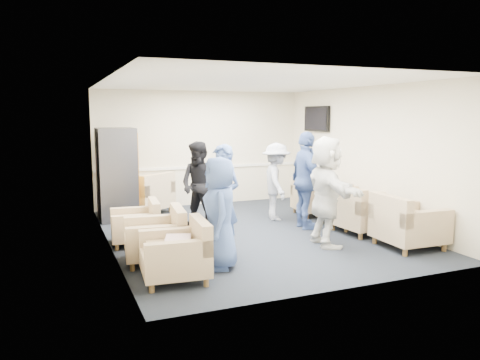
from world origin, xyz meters
name	(u,v)px	position (x,y,z in m)	size (l,w,h in m)	color
floor	(251,233)	(0.00, 0.00, 0.00)	(6.00, 6.00, 0.00)	black
ceiling	(251,83)	(0.00, 0.00, 2.70)	(6.00, 6.00, 0.00)	silver
back_wall	(201,148)	(0.00, 3.00, 1.35)	(5.00, 0.02, 2.70)	beige
front_wall	(350,181)	(0.00, -3.00, 1.35)	(5.00, 0.02, 2.70)	beige
left_wall	(108,165)	(-2.50, 0.00, 1.35)	(0.02, 6.00, 2.70)	beige
right_wall	(366,155)	(2.50, 0.00, 1.35)	(0.02, 6.00, 2.70)	beige
chair_rail	(201,167)	(0.00, 2.98, 0.90)	(4.98, 0.04, 0.06)	white
tv	(317,119)	(2.44, 1.80, 2.05)	(0.10, 1.00, 0.58)	black
armchair_left_near	(179,255)	(-1.85, -1.91, 0.33)	(0.91, 0.91, 0.67)	tan
armchair_left_mid	(159,239)	(-1.93, -1.03, 0.34)	(0.94, 0.94, 0.67)	tan
armchair_left_far	(138,226)	(-2.03, 0.05, 0.31)	(0.84, 0.84, 0.62)	tan
armchair_right_near	(406,225)	(1.94, -1.84, 0.37)	(0.96, 0.96, 0.74)	tan
armchair_right_midnear	(360,213)	(1.84, -0.75, 0.37)	(1.00, 1.00, 0.75)	tan
armchair_right_midfar	(347,206)	(1.95, -0.20, 0.38)	(1.01, 1.01, 0.76)	tan
armchair_right_far	(313,200)	(1.85, 0.90, 0.34)	(0.94, 0.94, 0.67)	tan
armchair_corner	(147,196)	(-1.43, 2.41, 0.38)	(1.32, 1.32, 0.76)	tan
vending_machine	(117,174)	(-2.09, 2.09, 0.94)	(0.76, 0.89, 1.88)	#4B4B53
backpack	(165,232)	(-1.65, -0.24, 0.23)	(0.27, 0.20, 0.44)	black
pillow	(178,242)	(-1.86, -1.90, 0.51)	(0.43, 0.32, 0.12)	beige
person_front_left	(220,213)	(-1.19, -1.64, 0.79)	(0.77, 0.50, 1.57)	#405A9A
person_mid_left	(223,199)	(-0.91, -0.99, 0.85)	(0.62, 0.41, 1.70)	#405A9A
person_back_left	(200,185)	(-0.75, 0.68, 0.83)	(0.80, 0.63, 1.65)	black
person_back_right	(276,182)	(0.90, 0.79, 0.79)	(1.02, 0.59, 1.58)	silver
person_mid_right	(306,180)	(1.09, -0.07, 0.92)	(1.08, 0.45, 1.84)	#405A9A
person_front_right	(326,191)	(0.82, -1.21, 0.90)	(1.68, 0.53, 1.81)	white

